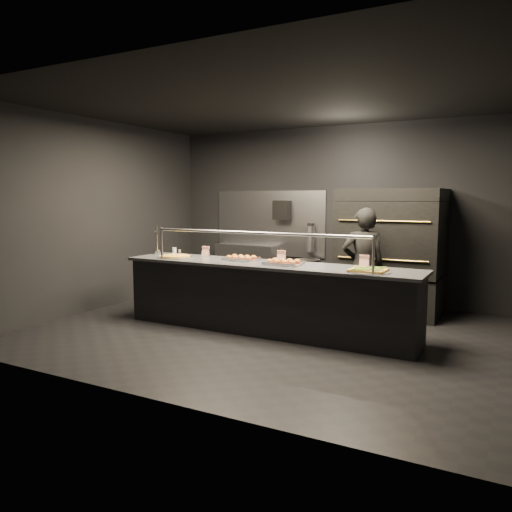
# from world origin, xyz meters

# --- Properties ---
(room) EXTENTS (6.04, 6.00, 3.00)m
(room) POSITION_xyz_m (-0.02, 0.05, 1.50)
(room) COLOR black
(room) RESTS_ON ground
(service_counter) EXTENTS (4.10, 0.78, 1.37)m
(service_counter) POSITION_xyz_m (0.00, -0.00, 0.46)
(service_counter) COLOR black
(service_counter) RESTS_ON ground
(pizza_oven) EXTENTS (1.50, 1.23, 1.91)m
(pizza_oven) POSITION_xyz_m (1.20, 1.90, 0.97)
(pizza_oven) COLOR black
(pizza_oven) RESTS_ON ground
(prep_shelf) EXTENTS (1.20, 0.35, 0.90)m
(prep_shelf) POSITION_xyz_m (-1.60, 2.32, 0.45)
(prep_shelf) COLOR #99999E
(prep_shelf) RESTS_ON ground
(towel_dispenser) EXTENTS (0.30, 0.20, 0.35)m
(towel_dispenser) POSITION_xyz_m (-0.90, 2.39, 1.55)
(towel_dispenser) COLOR black
(towel_dispenser) RESTS_ON room
(fire_extinguisher) EXTENTS (0.14, 0.14, 0.51)m
(fire_extinguisher) POSITION_xyz_m (-0.35, 2.40, 1.06)
(fire_extinguisher) COLOR #B2B2B7
(fire_extinguisher) RESTS_ON room
(beer_tap) EXTENTS (0.12, 0.18, 0.48)m
(beer_tap) POSITION_xyz_m (-1.95, 0.14, 1.06)
(beer_tap) COLOR silver
(beer_tap) RESTS_ON service_counter
(round_pizza) EXTENTS (0.51, 0.51, 0.03)m
(round_pizza) POSITION_xyz_m (-1.45, -0.07, 0.94)
(round_pizza) COLOR silver
(round_pizza) RESTS_ON service_counter
(slider_tray_a) EXTENTS (0.50, 0.41, 0.07)m
(slider_tray_a) POSITION_xyz_m (-0.45, 0.11, 0.95)
(slider_tray_a) COLOR silver
(slider_tray_a) RESTS_ON service_counter
(slider_tray_b) EXTENTS (0.50, 0.40, 0.07)m
(slider_tray_b) POSITION_xyz_m (0.26, -0.02, 0.95)
(slider_tray_b) COLOR silver
(slider_tray_b) RESTS_ON service_counter
(square_pizza) EXTENTS (0.52, 0.52, 0.05)m
(square_pizza) POSITION_xyz_m (1.40, -0.13, 0.94)
(square_pizza) COLOR silver
(square_pizza) RESTS_ON service_counter
(condiment_jar) EXTENTS (0.16, 0.06, 0.10)m
(condiment_jar) POSITION_xyz_m (-1.67, 0.24, 0.97)
(condiment_jar) COLOR silver
(condiment_jar) RESTS_ON service_counter
(tent_cards) EXTENTS (2.50, 0.04, 0.15)m
(tent_cards) POSITION_xyz_m (0.06, 0.28, 1.00)
(tent_cards) COLOR white
(tent_cards) RESTS_ON service_counter
(trash_bin) EXTENTS (0.43, 0.43, 0.72)m
(trash_bin) POSITION_xyz_m (-0.27, 2.09, 0.36)
(trash_bin) COLOR black
(trash_bin) RESTS_ON ground
(worker) EXTENTS (0.71, 0.63, 1.64)m
(worker) POSITION_xyz_m (1.02, 0.98, 0.82)
(worker) COLOR black
(worker) RESTS_ON ground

